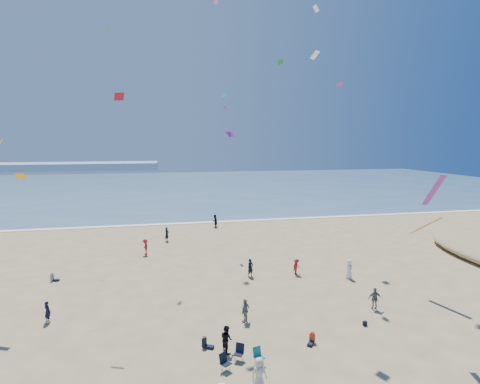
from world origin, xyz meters
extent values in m
cube|color=#476B84|center=(0.00, 95.00, 0.03)|extent=(220.00, 100.00, 0.06)
cube|color=white|center=(0.00, 45.00, 0.04)|extent=(220.00, 1.20, 0.08)
cube|color=#7A8EA8|center=(-60.00, 170.00, 1.60)|extent=(110.00, 20.00, 3.20)
imported|color=slate|center=(13.30, 11.19, 0.87)|extent=(1.07, 0.59, 1.74)
imported|color=black|center=(1.08, 7.68, 0.85)|extent=(0.92, 1.01, 1.70)
imported|color=black|center=(-2.18, 34.75, 0.94)|extent=(0.77, 0.81, 1.87)
imported|color=black|center=(5.51, 20.01, 0.88)|extent=(0.76, 0.66, 1.75)
imported|color=red|center=(-4.68, 29.34, 0.91)|extent=(0.89, 1.29, 1.83)
imported|color=slate|center=(3.06, 11.23, 0.86)|extent=(0.99, 1.04, 1.73)
imported|color=black|center=(5.03, 41.48, 0.97)|extent=(1.19, 1.19, 1.95)
imported|color=#A91823|center=(10.04, 19.70, 0.78)|extent=(1.15, 1.08, 1.56)
imported|color=silver|center=(2.17, 3.90, 0.86)|extent=(0.92, 0.69, 1.72)
imported|color=white|center=(14.55, 17.65, 0.92)|extent=(0.74, 0.99, 1.84)
imported|color=black|center=(-10.87, 14.11, 0.78)|extent=(0.68, 0.64, 1.55)
cube|color=black|center=(0.74, 6.69, 0.19)|extent=(0.30, 0.22, 0.38)
cube|color=black|center=(11.20, 8.96, 0.17)|extent=(0.28, 0.18, 0.34)
cube|color=yellow|center=(-18.38, 28.58, 12.94)|extent=(0.41, 0.57, 0.50)
cube|color=#8D1E8E|center=(2.32, 12.83, 13.38)|extent=(0.80, 0.77, 0.39)
cube|color=#6F1F91|center=(5.20, 32.44, 16.98)|extent=(0.36, 0.86, 0.45)
cube|color=#22AAD6|center=(4.33, 27.60, 17.91)|extent=(0.49, 0.69, 0.41)
cube|color=#FFA718|center=(-12.69, 16.36, 10.33)|extent=(0.85, 0.49, 0.44)
cube|color=white|center=(12.91, 23.32, 26.00)|extent=(0.46, 0.74, 0.57)
cube|color=purple|center=(17.15, 26.15, 19.21)|extent=(0.63, 0.56, 0.51)
cube|color=green|center=(8.49, 20.84, 20.21)|extent=(0.54, 0.42, 0.56)
cube|color=white|center=(8.95, 13.82, 19.34)|extent=(0.78, 0.77, 0.54)
cube|color=red|center=(-5.49, 15.92, 16.19)|extent=(0.77, 0.44, 0.60)
cube|color=green|center=(-8.65, 35.83, 26.28)|extent=(0.51, 0.46, 0.35)
cube|color=#FF5DA6|center=(4.46, 34.30, 29.90)|extent=(0.56, 0.58, 0.54)
cube|color=#6C2492|center=(13.60, 6.05, 9.90)|extent=(0.35, 3.14, 2.21)
cube|color=#DE5B17|center=(18.92, 13.15, 5.91)|extent=(0.35, 2.64, 1.87)
camera|label=1|loc=(-2.48, -13.61, 12.89)|focal=28.00mm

